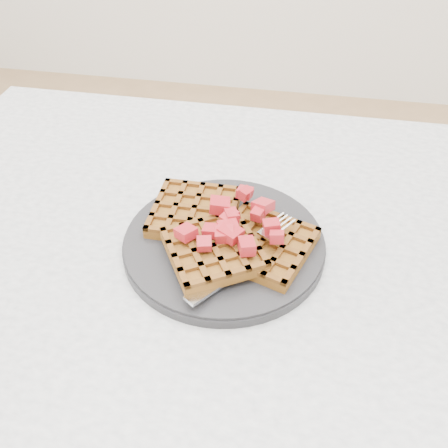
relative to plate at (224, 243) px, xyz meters
name	(u,v)px	position (x,y,z in m)	size (l,w,h in m)	color
table	(300,334)	(0.11, -0.03, -0.12)	(1.20, 0.80, 0.75)	silver
plate	(224,243)	(0.00, 0.00, 0.00)	(0.25, 0.25, 0.02)	black
waffles	(224,234)	(0.00, 0.00, 0.02)	(0.22, 0.20, 0.03)	brown
strawberry_pile	(224,215)	(0.00, 0.00, 0.05)	(0.15, 0.15, 0.02)	maroon
fork	(249,259)	(0.04, -0.04, 0.02)	(0.02, 0.18, 0.02)	silver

